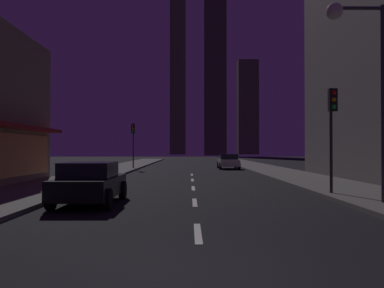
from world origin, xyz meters
name	(u,v)px	position (x,y,z in m)	size (l,w,h in m)	color
ground_plane	(191,170)	(0.00, 32.00, -0.05)	(78.00, 136.00, 0.10)	black
sidewalk_right	(265,169)	(7.00, 32.00, 0.07)	(4.00, 76.00, 0.15)	#605E59
sidewalk_left	(117,169)	(-7.00, 32.00, 0.07)	(4.00, 76.00, 0.15)	#605E59
lane_marking_center	(194,194)	(0.00, 11.00, 0.01)	(0.16, 28.20, 0.01)	silver
skyscraper_distant_tall	(178,52)	(-4.60, 148.41, 39.43)	(5.95, 5.80, 78.86)	#524E3D
skyscraper_distant_mid	(215,53)	(8.09, 122.75, 33.05)	(6.85, 6.43, 66.10)	#494637
skyscraper_distant_short	(248,108)	(22.80, 151.90, 18.42)	(7.90, 6.59, 36.84)	#4D493A
car_parked_near	(90,183)	(-3.60, 7.98, 0.74)	(1.98, 4.24, 1.45)	black
car_parked_far	(228,161)	(3.60, 33.13, 0.74)	(1.98, 4.24, 1.45)	silver
fire_hydrant_far_left	(103,171)	(-5.90, 20.71, 0.45)	(0.42, 0.30, 0.65)	red
traffic_light_near_right	(332,117)	(5.50, 10.09, 3.19)	(0.32, 0.48, 4.20)	#2D2D2D
traffic_light_far_left	(133,136)	(-5.50, 32.03, 3.19)	(0.32, 0.48, 4.20)	#2D2D2D
street_lamp_right	(358,53)	(5.38, 7.31, 5.07)	(1.96, 0.56, 6.58)	#38383D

